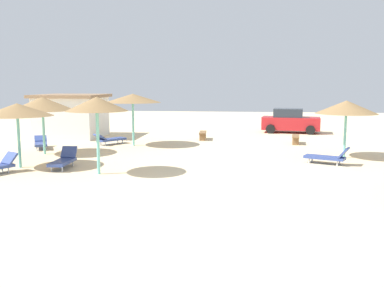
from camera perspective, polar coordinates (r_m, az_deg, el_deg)
name	(u,v)px	position (r m, az deg, el deg)	size (l,w,h in m)	color
ground_plane	(181,195)	(13.51, -1.53, -6.84)	(80.00, 80.00, 0.00)	beige
parasol_1	(97,104)	(16.59, -12.62, 5.20)	(2.38, 2.38, 2.98)	#6BC6BC
parasol_2	(42,104)	(22.14, -19.39, 5.09)	(3.10, 3.10, 2.83)	#6BC6BC
parasol_3	(346,107)	(21.06, 19.96, 4.65)	(2.83, 2.83, 2.70)	#6BC6BC
parasol_4	(133,98)	(24.06, -7.94, 6.08)	(3.15, 3.15, 2.92)	#6BC6BC
parasol_5	(17,110)	(18.92, -22.35, 4.25)	(2.89, 2.89, 2.68)	#6BC6BC
lounger_1	(64,160)	(18.44, -16.82, -2.10)	(0.73, 1.87, 0.81)	#33478C
lounger_2	(41,143)	(24.36, -19.58, 0.15)	(1.43, 2.00, 0.62)	#33478C
lounger_3	(328,157)	(19.42, 17.71, -1.64)	(1.95, 1.35, 0.80)	#33478C
lounger_4	(110,139)	(24.91, -10.96, 0.65)	(1.63, 1.92, 0.68)	#33478C
bench_0	(203,134)	(26.60, 1.45, 1.34)	(0.47, 1.52, 0.49)	brown
bench_1	(296,138)	(25.46, 13.70, 0.80)	(0.57, 1.54, 0.49)	brown
parked_car	(290,121)	(31.11, 13.01, 3.00)	(4.20, 2.42, 1.72)	#B21E23
beach_cabana	(72,115)	(28.95, -15.78, 3.70)	(4.18, 4.27, 2.78)	white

